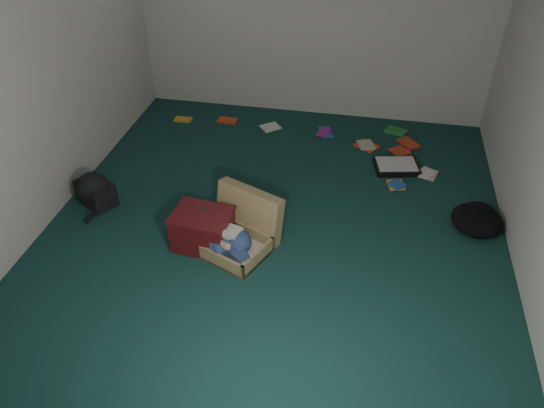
% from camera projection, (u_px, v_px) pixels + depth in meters
% --- Properties ---
extents(floor, '(4.50, 4.50, 0.00)m').
position_uv_depth(floor, '(275.00, 225.00, 4.73)').
color(floor, '#143935').
rests_on(floor, ground).
extents(wall_back, '(4.50, 0.00, 4.50)m').
position_uv_depth(wall_back, '(315.00, 3.00, 5.72)').
color(wall_back, silver).
rests_on(wall_back, ground).
extents(wall_front, '(4.50, 0.00, 4.50)m').
position_uv_depth(wall_front, '(174.00, 319.00, 2.19)').
color(wall_front, silver).
rests_on(wall_front, ground).
extents(wall_left, '(0.00, 4.50, 4.50)m').
position_uv_depth(wall_left, '(32.00, 70.00, 4.26)').
color(wall_left, silver).
rests_on(wall_left, ground).
extents(suitcase, '(0.80, 0.80, 0.45)m').
position_uv_depth(suitcase, '(238.00, 230.00, 4.46)').
color(suitcase, tan).
rests_on(suitcase, floor).
extents(person, '(0.59, 0.50, 0.28)m').
position_uv_depth(person, '(222.00, 235.00, 4.36)').
color(person, silver).
rests_on(person, suitcase).
extents(maroon_bin, '(0.52, 0.42, 0.33)m').
position_uv_depth(maroon_bin, '(202.00, 229.00, 4.43)').
color(maroon_bin, '#4D0F12').
rests_on(maroon_bin, floor).
extents(backpack, '(0.54, 0.51, 0.26)m').
position_uv_depth(backpack, '(96.00, 192.00, 4.92)').
color(backpack, black).
rests_on(backpack, floor).
extents(clothing_pile, '(0.60, 0.56, 0.15)m').
position_uv_depth(clothing_pile, '(471.00, 218.00, 4.69)').
color(clothing_pile, black).
rests_on(clothing_pile, floor).
extents(paper_tray, '(0.50, 0.41, 0.06)m').
position_uv_depth(paper_tray, '(396.00, 166.00, 5.46)').
color(paper_tray, black).
rests_on(paper_tray, floor).
extents(book_scatter, '(3.01, 1.31, 0.02)m').
position_uv_depth(book_scatter, '(337.00, 142.00, 5.89)').
color(book_scatter, gold).
rests_on(book_scatter, floor).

